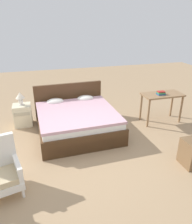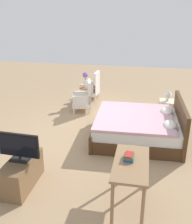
{
  "view_description": "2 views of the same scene",
  "coord_description": "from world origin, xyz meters",
  "px_view_note": "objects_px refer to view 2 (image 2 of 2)",
  "views": [
    {
      "loc": [
        -0.78,
        -3.77,
        2.59
      ],
      "look_at": [
        0.32,
        0.23,
        0.78
      ],
      "focal_mm": 35.0,
      "sensor_mm": 36.0,
      "label": 1
    },
    {
      "loc": [
        5.64,
        1.03,
        2.92
      ],
      "look_at": [
        0.38,
        0.0,
        0.75
      ],
      "focal_mm": 42.0,
      "sensor_mm": 36.0,
      "label": 2
    }
  ],
  "objects_px": {
    "flower_vase": "(85,78)",
    "vanity_desk": "(131,169)",
    "table_lamp": "(168,93)",
    "tv_stand": "(22,173)",
    "nightstand": "(166,110)",
    "side_table": "(86,93)",
    "bed": "(139,127)",
    "tv_flatscreen": "(19,147)",
    "armchair_by_window_right": "(84,99)",
    "book_stack": "(129,157)",
    "armchair_by_window_left": "(92,88)"
  },
  "relations": [
    {
      "from": "flower_vase",
      "to": "side_table",
      "type": "bearing_deg",
      "value": 0.0
    },
    {
      "from": "bed",
      "to": "vanity_desk",
      "type": "height_order",
      "value": "bed"
    },
    {
      "from": "armchair_by_window_left",
      "to": "vanity_desk",
      "type": "distance_m",
      "value": 5.19
    },
    {
      "from": "side_table",
      "to": "nightstand",
      "type": "relative_size",
      "value": 1.0
    },
    {
      "from": "bed",
      "to": "vanity_desk",
      "type": "relative_size",
      "value": 1.95
    },
    {
      "from": "table_lamp",
      "to": "tv_stand",
      "type": "height_order",
      "value": "table_lamp"
    },
    {
      "from": "side_table",
      "to": "tv_flatscreen",
      "type": "distance_m",
      "value": 4.24
    },
    {
      "from": "bed",
      "to": "tv_flatscreen",
      "type": "height_order",
      "value": "tv_flatscreen"
    },
    {
      "from": "armchair_by_window_right",
      "to": "flower_vase",
      "type": "distance_m",
      "value": 0.75
    },
    {
      "from": "nightstand",
      "to": "tv_stand",
      "type": "height_order",
      "value": "nightstand"
    },
    {
      "from": "flower_vase",
      "to": "tv_stand",
      "type": "relative_size",
      "value": 0.5
    },
    {
      "from": "table_lamp",
      "to": "armchair_by_window_left",
      "type": "bearing_deg",
      "value": -120.45
    },
    {
      "from": "vanity_desk",
      "to": "bed",
      "type": "bearing_deg",
      "value": 178.67
    },
    {
      "from": "armchair_by_window_right",
      "to": "tv_stand",
      "type": "height_order",
      "value": "armchair_by_window_right"
    },
    {
      "from": "side_table",
      "to": "bed",
      "type": "bearing_deg",
      "value": 40.41
    },
    {
      "from": "vanity_desk",
      "to": "nightstand",
      "type": "bearing_deg",
      "value": 168.21
    },
    {
      "from": "armchair_by_window_right",
      "to": "tv_flatscreen",
      "type": "bearing_deg",
      "value": -3.38
    },
    {
      "from": "side_table",
      "to": "vanity_desk",
      "type": "relative_size",
      "value": 0.54
    },
    {
      "from": "bed",
      "to": "nightstand",
      "type": "xyz_separation_m",
      "value": [
        -1.26,
        0.68,
        -0.02
      ]
    },
    {
      "from": "table_lamp",
      "to": "bed",
      "type": "bearing_deg",
      "value": -28.45
    },
    {
      "from": "table_lamp",
      "to": "tv_flatscreen",
      "type": "distance_m",
      "value": 4.28
    },
    {
      "from": "table_lamp",
      "to": "vanity_desk",
      "type": "relative_size",
      "value": 0.32
    },
    {
      "from": "side_table",
      "to": "table_lamp",
      "type": "distance_m",
      "value": 2.61
    },
    {
      "from": "armchair_by_window_right",
      "to": "nightstand",
      "type": "relative_size",
      "value": 1.65
    },
    {
      "from": "table_lamp",
      "to": "book_stack",
      "type": "xyz_separation_m",
      "value": [
        3.45,
        -0.78,
        0.04
      ]
    },
    {
      "from": "side_table",
      "to": "book_stack",
      "type": "bearing_deg",
      "value": 21.43
    },
    {
      "from": "nightstand",
      "to": "tv_flatscreen",
      "type": "bearing_deg",
      "value": -37.17
    },
    {
      "from": "flower_vase",
      "to": "vanity_desk",
      "type": "xyz_separation_m",
      "value": [
        4.33,
        1.71,
        -0.2
      ]
    },
    {
      "from": "bed",
      "to": "tv_flatscreen",
      "type": "xyz_separation_m",
      "value": [
        2.15,
        -1.9,
        0.47
      ]
    },
    {
      "from": "armchair_by_window_right",
      "to": "vanity_desk",
      "type": "distance_m",
      "value": 4.11
    },
    {
      "from": "bed",
      "to": "tv_flatscreen",
      "type": "distance_m",
      "value": 2.91
    },
    {
      "from": "side_table",
      "to": "tv_stand",
      "type": "distance_m",
      "value": 4.22
    },
    {
      "from": "table_lamp",
      "to": "vanity_desk",
      "type": "bearing_deg",
      "value": -11.8
    },
    {
      "from": "book_stack",
      "to": "tv_stand",
      "type": "bearing_deg",
      "value": -91.22
    },
    {
      "from": "side_table",
      "to": "nightstand",
      "type": "distance_m",
      "value": 2.58
    },
    {
      "from": "flower_vase",
      "to": "tv_flatscreen",
      "type": "height_order",
      "value": "flower_vase"
    },
    {
      "from": "side_table",
      "to": "book_stack",
      "type": "distance_m",
      "value": 4.6
    },
    {
      "from": "armchair_by_window_left",
      "to": "nightstand",
      "type": "distance_m",
      "value": 2.75
    },
    {
      "from": "flower_vase",
      "to": "armchair_by_window_left",
      "type": "bearing_deg",
      "value": 172.55
    },
    {
      "from": "tv_stand",
      "to": "tv_flatscreen",
      "type": "bearing_deg",
      "value": -2.67
    },
    {
      "from": "armchair_by_window_right",
      "to": "book_stack",
      "type": "distance_m",
      "value": 4.04
    },
    {
      "from": "table_lamp",
      "to": "flower_vase",
      "type": "bearing_deg",
      "value": -108.3
    },
    {
      "from": "tv_stand",
      "to": "nightstand",
      "type": "bearing_deg",
      "value": 142.82
    },
    {
      "from": "bed",
      "to": "table_lamp",
      "type": "relative_size",
      "value": 6.14
    },
    {
      "from": "flower_vase",
      "to": "vanity_desk",
      "type": "bearing_deg",
      "value": 21.54
    },
    {
      "from": "flower_vase",
      "to": "book_stack",
      "type": "xyz_separation_m",
      "value": [
        4.26,
        1.67,
        -0.04
      ]
    },
    {
      "from": "armchair_by_window_left",
      "to": "side_table",
      "type": "relative_size",
      "value": 1.64
    },
    {
      "from": "tv_stand",
      "to": "tv_flatscreen",
      "type": "distance_m",
      "value": 0.51
    },
    {
      "from": "nightstand",
      "to": "vanity_desk",
      "type": "distance_m",
      "value": 3.62
    },
    {
      "from": "armchair_by_window_left",
      "to": "tv_flatscreen",
      "type": "distance_m",
      "value": 4.83
    }
  ]
}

